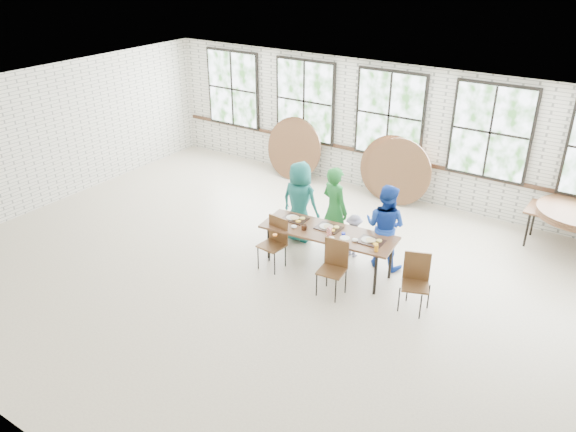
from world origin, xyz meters
The scene contains 11 objects.
room centered at (0.00, 4.44, 1.83)m, with size 12.00×12.00×12.00m.
dining_table centered at (0.58, 0.81, 0.69)m, with size 2.47×1.03×0.74m.
chair_near_left centered at (-0.24, 0.35, 0.56)m, with size 0.46×0.44×0.95m.
chair_near_right centered at (1.05, 0.20, 0.56)m, with size 0.46×0.45×0.95m.
chair_spare centered at (2.33, 0.54, 0.56)m, with size 0.54×0.53×0.95m.
adult_teal centered at (-0.43, 1.46, 0.80)m, with size 0.78×0.51×1.61m, color #1D6F6B.
adult_green centered at (0.33, 1.46, 0.84)m, with size 0.61×0.40×1.68m, color #1E712C.
toddler centered at (0.76, 1.46, 0.42)m, with size 0.54×0.31×0.84m, color #191138.
adult_blue centered at (1.36, 1.46, 0.79)m, with size 0.76×0.59×1.57m, color #183EA9.
tabletop_clutter centered at (0.70, 0.77, 0.77)m, with size 2.00×0.57×0.11m.
round_tops_leaning centered at (-0.99, 4.16, 0.73)m, with size 4.33×0.51×1.49m.
Camera 1 is at (4.81, -6.83, 5.32)m, focal length 35.00 mm.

